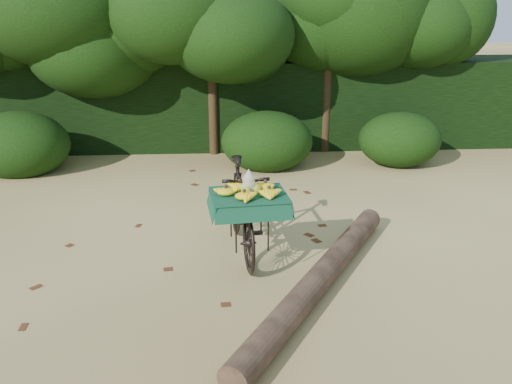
{
  "coord_description": "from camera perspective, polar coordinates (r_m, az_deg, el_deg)",
  "views": [
    {
      "loc": [
        0.69,
        -5.43,
        2.87
      ],
      "look_at": [
        1.05,
        0.31,
        0.9
      ],
      "focal_mm": 38.0,
      "sensor_mm": 36.0,
      "label": 1
    }
  ],
  "objects": [
    {
      "name": "vendor_bicycle",
      "position": [
        6.49,
        -1.53,
        -1.67
      ],
      "size": [
        0.88,
        1.94,
        1.14
      ],
      "rotation": [
        0.0,
        0.0,
        0.11
      ],
      "color": "black",
      "rests_on": "ground"
    },
    {
      "name": "tree_row",
      "position": [
        11.04,
        -10.85,
        14.13
      ],
      "size": [
        14.5,
        2.0,
        4.0
      ],
      "primitive_type": null,
      "color": "black",
      "rests_on": "ground"
    },
    {
      "name": "leaf_litter",
      "position": [
        6.76,
        -9.13,
        -6.39
      ],
      "size": [
        7.0,
        7.3,
        0.01
      ],
      "primitive_type": null,
      "color": "#4E2714",
      "rests_on": "ground"
    },
    {
      "name": "fallen_log",
      "position": [
        5.87,
        6.77,
        -8.93
      ],
      "size": [
        2.18,
        3.41,
        0.27
      ],
      "primitive_type": "cylinder",
      "rotation": [
        1.57,
        0.0,
        -0.54
      ],
      "color": "brown",
      "rests_on": "ground"
    },
    {
      "name": "ground",
      "position": [
        6.18,
        -9.66,
        -9.01
      ],
      "size": [
        80.0,
        80.0,
        0.0
      ],
      "primitive_type": "plane",
      "color": "tan",
      "rests_on": "ground"
    },
    {
      "name": "hedge_backdrop",
      "position": [
        11.91,
        -6.93,
        9.32
      ],
      "size": [
        26.0,
        1.8,
        1.8
      ],
      "primitive_type": "cube",
      "color": "black",
      "rests_on": "ground"
    },
    {
      "name": "bush_clumps",
      "position": [
        10.03,
        -4.56,
        4.95
      ],
      "size": [
        8.8,
        1.7,
        0.9
      ],
      "primitive_type": null,
      "color": "black",
      "rests_on": "ground"
    }
  ]
}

